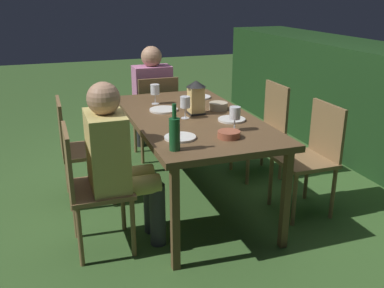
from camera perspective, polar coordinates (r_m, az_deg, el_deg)
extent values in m
plane|color=#385B28|center=(3.64, 0.00, -7.89)|extent=(16.00, 16.00, 0.00)
cube|color=brown|center=(3.36, 0.00, 3.29)|extent=(1.73, 0.91, 0.04)
cube|color=brown|center=(4.12, -8.74, 0.64)|extent=(0.05, 0.05, 0.71)
cube|color=brown|center=(2.70, -2.24, -9.80)|extent=(0.05, 0.05, 0.71)
cube|color=brown|center=(4.31, 1.38, 1.75)|extent=(0.05, 0.05, 0.71)
cube|color=brown|center=(2.99, 12.19, -7.19)|extent=(0.05, 0.05, 0.71)
cube|color=brown|center=(4.09, 8.52, 1.68)|extent=(0.42, 0.40, 0.03)
cube|color=brown|center=(4.12, 11.00, 4.91)|extent=(0.40, 0.03, 0.42)
cylinder|color=brown|center=(3.94, 7.35, -2.44)|extent=(0.03, 0.03, 0.42)
cylinder|color=brown|center=(4.25, 5.22, -0.72)|extent=(0.03, 0.03, 0.42)
cylinder|color=brown|center=(4.10, 11.62, -1.83)|extent=(0.03, 0.03, 0.42)
cylinder|color=brown|center=(4.39, 9.27, -0.21)|extent=(0.03, 0.03, 0.42)
cube|color=brown|center=(3.67, -13.58, -0.81)|extent=(0.42, 0.40, 0.03)
cube|color=brown|center=(3.59, -16.84, 2.23)|extent=(0.40, 0.02, 0.42)
cylinder|color=brown|center=(3.93, -11.15, -2.73)|extent=(0.03, 0.03, 0.42)
cylinder|color=brown|center=(3.60, -10.29, -4.81)|extent=(0.03, 0.03, 0.42)
cylinder|color=brown|center=(3.91, -16.08, -3.30)|extent=(0.03, 0.03, 0.42)
cylinder|color=brown|center=(3.58, -15.69, -5.45)|extent=(0.03, 0.03, 0.42)
cube|color=brown|center=(2.95, -11.91, -5.82)|extent=(0.42, 0.40, 0.03)
cube|color=brown|center=(2.85, -15.95, -2.17)|extent=(0.40, 0.02, 0.42)
cylinder|color=brown|center=(3.23, -9.06, -7.74)|extent=(0.03, 0.03, 0.42)
cylinder|color=brown|center=(2.92, -7.74, -10.85)|extent=(0.03, 0.03, 0.42)
cylinder|color=brown|center=(3.20, -15.12, -8.49)|extent=(0.03, 0.03, 0.42)
cylinder|color=brown|center=(2.89, -14.50, -11.74)|extent=(0.03, 0.03, 0.42)
cube|color=tan|center=(2.85, -11.09, -0.86)|extent=(0.38, 0.24, 0.50)
sphere|color=tan|center=(2.76, -11.55, 5.86)|extent=(0.21, 0.21, 0.21)
cylinder|color=tan|center=(3.05, -8.45, -4.18)|extent=(0.13, 0.36, 0.13)
cylinder|color=tan|center=(2.88, -7.75, -5.56)|extent=(0.13, 0.36, 0.13)
cylinder|color=#333338|center=(3.18, -5.38, -7.75)|extent=(0.11, 0.11, 0.45)
cylinder|color=#333338|center=(3.02, -4.54, -9.25)|extent=(0.11, 0.11, 0.45)
cube|color=brown|center=(3.46, 14.41, -2.12)|extent=(0.42, 0.40, 0.03)
cube|color=brown|center=(3.49, 17.30, 1.72)|extent=(0.40, 0.03, 0.42)
cylinder|color=brown|center=(3.33, 13.29, -7.17)|extent=(0.03, 0.03, 0.42)
cylinder|color=brown|center=(3.60, 10.28, -4.79)|extent=(0.03, 0.03, 0.42)
cylinder|color=brown|center=(3.51, 18.03, -6.18)|extent=(0.03, 0.03, 0.42)
cylinder|color=brown|center=(3.77, 14.81, -4.01)|extent=(0.03, 0.03, 0.42)
cube|color=brown|center=(4.54, -4.93, 3.63)|extent=(0.40, 0.42, 0.03)
cube|color=brown|center=(4.30, -4.38, 5.86)|extent=(0.03, 0.40, 0.42)
cylinder|color=brown|center=(4.73, -7.48, 1.33)|extent=(0.03, 0.03, 0.42)
cylinder|color=brown|center=(4.81, -3.28, 1.78)|extent=(0.03, 0.03, 0.42)
cylinder|color=brown|center=(4.41, -6.55, 0.02)|extent=(0.03, 0.03, 0.42)
cylinder|color=brown|center=(4.50, -2.08, 0.52)|extent=(0.03, 0.03, 0.42)
cube|color=#C675A3|center=(4.53, -5.21, 7.05)|extent=(0.24, 0.38, 0.50)
sphere|color=tan|center=(4.47, -5.35, 11.36)|extent=(0.21, 0.21, 0.21)
cylinder|color=#C675A3|center=(4.70, -6.61, 4.48)|extent=(0.36, 0.13, 0.13)
cylinder|color=#C675A3|center=(4.74, -4.49, 4.68)|extent=(0.36, 0.13, 0.13)
cylinder|color=#333338|center=(4.92, -6.92, 2.26)|extent=(0.11, 0.11, 0.45)
cylinder|color=#333338|center=(4.95, -4.89, 2.47)|extent=(0.11, 0.11, 0.45)
cube|color=black|center=(3.43, 0.51, 4.12)|extent=(0.12, 0.12, 0.01)
cube|color=#F9D17A|center=(3.40, 0.52, 5.86)|extent=(0.11, 0.11, 0.20)
cone|color=black|center=(3.37, 0.52, 7.93)|extent=(0.15, 0.15, 0.05)
cylinder|color=#195128|center=(2.62, -2.30, 1.26)|extent=(0.07, 0.07, 0.20)
cylinder|color=#195128|center=(2.57, -2.35, 4.32)|extent=(0.03, 0.03, 0.09)
cylinder|color=silver|center=(3.74, -4.83, 5.30)|extent=(0.06, 0.06, 0.00)
cylinder|color=silver|center=(3.73, -4.85, 5.93)|extent=(0.01, 0.01, 0.08)
cylinder|color=silver|center=(3.71, -4.88, 7.16)|extent=(0.08, 0.08, 0.08)
cylinder|color=maroon|center=(3.72, -4.87, 6.81)|extent=(0.07, 0.07, 0.03)
cylinder|color=silver|center=(3.03, 5.58, 1.82)|extent=(0.06, 0.06, 0.00)
cylinder|color=silver|center=(3.02, 5.61, 2.58)|extent=(0.01, 0.01, 0.08)
cylinder|color=silver|center=(2.99, 5.66, 4.09)|extent=(0.08, 0.08, 0.08)
cylinder|color=maroon|center=(3.00, 5.65, 3.65)|extent=(0.07, 0.07, 0.03)
cylinder|color=silver|center=(3.31, -0.89, 3.44)|extent=(0.06, 0.06, 0.00)
cylinder|color=silver|center=(3.29, -0.90, 4.14)|extent=(0.01, 0.01, 0.08)
cylinder|color=silver|center=(3.27, -0.91, 5.53)|extent=(0.08, 0.08, 0.08)
cylinder|color=maroon|center=(3.28, -0.90, 5.13)|extent=(0.07, 0.07, 0.03)
cylinder|color=silver|center=(3.26, 5.23, 3.22)|extent=(0.20, 0.20, 0.01)
cylinder|color=white|center=(3.94, 0.87, 6.19)|extent=(0.22, 0.22, 0.01)
cylinder|color=silver|center=(2.85, -1.56, 0.88)|extent=(0.21, 0.21, 0.01)
cylinder|color=silver|center=(3.52, -3.74, 4.51)|extent=(0.23, 0.23, 0.01)
cylinder|color=#BCAD8E|center=(3.55, 3.49, 5.00)|extent=(0.15, 0.15, 0.06)
cylinder|color=#424C1E|center=(3.54, 3.49, 5.19)|extent=(0.13, 0.13, 0.02)
cylinder|color=#9E5138|center=(2.87, 4.88, 1.27)|extent=(0.15, 0.15, 0.05)
cylinder|color=tan|center=(2.87, 4.88, 1.44)|extent=(0.13, 0.13, 0.01)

